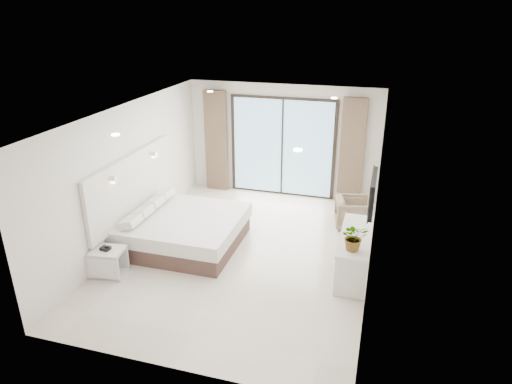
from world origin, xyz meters
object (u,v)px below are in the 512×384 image
Objects in this scene: bed at (184,230)px; armchair at (353,211)px; nightstand at (109,262)px; console_desk at (355,245)px.

armchair is (3.09, 1.71, 0.04)m from bed.
nightstand is at bearing 118.01° from armchair.
bed reaches higher than nightstand.
console_desk is at bearing -2.76° from bed.
bed is 3.53m from armchair.
nightstand is 0.36× the size of console_desk.
nightstand is 4.25m from console_desk.
armchair is (-0.19, 1.87, -0.21)m from console_desk.
nightstand is 0.85× the size of armchair.
console_desk is 1.89m from armchair.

